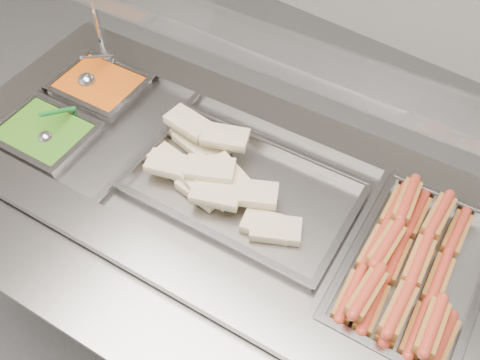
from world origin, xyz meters
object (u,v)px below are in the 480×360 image
Objects in this scene: sneeze_guard at (264,47)px; pan_wraps at (243,191)px; pan_hotdogs at (413,274)px; steam_counter at (229,252)px; serving_spoon at (48,134)px; ladle at (88,80)px.

sneeze_guard is 2.33× the size of pan_wraps.
sneeze_guard is 2.87× the size of pan_hotdogs.
sneeze_guard reaches higher than steam_counter.
pan_wraps is (-0.53, -0.06, 0.01)m from pan_hotdogs.
pan_wraps reaches higher than steam_counter.
sneeze_guard reaches higher than serving_spoon.
ladle is (-0.66, 0.05, 0.43)m from steam_counter.
pan_wraps is at bearing 18.61° from serving_spoon.
sneeze_guard reaches higher than ladle.
pan_hotdogs and pan_wraps have the same top height.
ladle reaches higher than pan_wraps.
steam_counter is 10.83× the size of serving_spoon.
steam_counter is at bearing -4.70° from ladle.
steam_counter is at bearing 19.79° from serving_spoon.
pan_hotdogs is at bearing 6.09° from pan_wraps.
sneeze_guard is 0.43m from pan_wraps.
serving_spoon reaches higher than pan_hotdogs.
steam_counter is at bearing -173.91° from pan_wraps.
pan_wraps is at bearing -173.91° from pan_hotdogs.
ladle reaches higher than steam_counter.
sneeze_guard reaches higher than pan_wraps.
steam_counter is 0.41m from pan_wraps.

